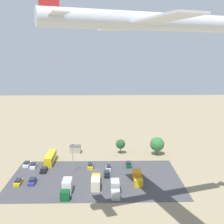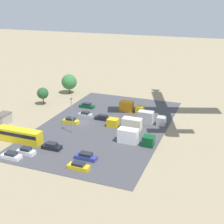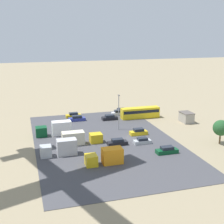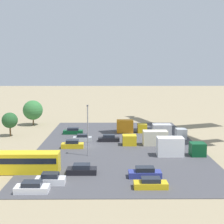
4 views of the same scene
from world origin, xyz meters
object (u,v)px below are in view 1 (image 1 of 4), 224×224
shed_building (75,149)px  parked_car_2 (18,182)px  parked_car_4 (90,166)px  parked_car_6 (34,166)px  parked_car_0 (109,168)px  parked_truck_1 (137,178)px  parked_truck_0 (96,182)px  parked_car_1 (32,181)px  parked_car_7 (129,164)px  airplane (145,21)px  bus (50,158)px  parked_truck_2 (115,189)px  parked_car_5 (44,170)px  parked_truck_3 (67,188)px  parked_car_3 (27,164)px  parked_car_8 (107,174)px

shed_building → parked_car_2: bearing=64.8°
parked_car_4 → parked_car_6: (19.29, -0.77, -0.01)m
parked_car_0 → parked_truck_1: parked_truck_1 is taller
shed_building → parked_truck_0: bearing=105.4°
parked_car_2 → parked_truck_0: bearing=174.0°
shed_building → parked_truck_1: 36.37m
parked_car_1 → parked_car_7: (-29.75, -13.94, -0.02)m
shed_building → airplane: (-19.14, 57.45, 42.36)m
bus → parked_truck_2: 34.41m
parked_car_5 → parked_truck_3: (-9.48, 16.59, 0.94)m
bus → parked_car_1: bus is taller
parked_car_6 → parked_car_2: bearing=-96.1°
parked_car_1 → parked_car_5: parked_car_1 is taller
parked_car_0 → parked_car_3: size_ratio=0.92×
parked_car_8 → parked_car_7: bearing=-131.4°
parked_car_0 → parked_car_1: (22.82, 11.10, 0.06)m
bus → parked_truck_1: size_ratio=1.57×
parked_car_1 → parked_car_6: parked_car_6 is taller
parked_truck_0 → parked_car_2: bearing=174.0°
parked_car_4 → airplane: size_ratio=0.11×
parked_car_5 → parked_car_8: (-20.56, 4.06, -0.01)m
parked_car_2 → parked_car_5: (-5.67, -9.69, 0.03)m
parked_car_2 → parked_car_8: (-26.23, -5.63, 0.02)m
parked_car_6 → parked_truck_1: size_ratio=0.55×
parked_truck_0 → parked_truck_2: size_ratio=1.22×
parked_car_4 → parked_truck_0: size_ratio=0.48×
parked_car_1 → parked_truck_1: parked_truck_1 is taller
parked_car_7 → parked_truck_1: size_ratio=0.64×
parked_truck_3 → airplane: 50.29m
parked_car_4 → parked_car_6: 19.31m
parked_car_5 → parked_car_2: bearing=59.7°
bus → airplane: 68.14m
parked_car_2 → parked_truck_1: size_ratio=0.61×
parked_truck_1 → airplane: 50.79m
parked_car_1 → parked_car_4: 20.87m
parked_truck_2 → parked_truck_3: size_ratio=0.87×
parked_car_4 → parked_truck_2: bearing=110.9°
parked_truck_3 → airplane: airplane is taller
parked_car_0 → parked_car_4: (6.15, -1.44, 0.09)m
bus → parked_car_2: size_ratio=2.56×
parked_car_8 → parked_car_2: bearing=12.1°
bus → parked_car_4: (-14.44, 6.06, -1.02)m
parked_truck_3 → parked_car_3: bearing=-53.8°
parked_car_3 → parked_car_7: parked_car_7 is taller
parked_truck_0 → airplane: 50.27m
parked_car_8 → parked_truck_1: 10.52m
parked_car_1 → parked_truck_3: (-11.06, 7.21, 0.91)m
parked_car_6 → parked_car_7: size_ratio=0.87×
parked_car_7 → airplane: (0.61, 41.72, 43.12)m
parked_truck_1 → airplane: airplane is taller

